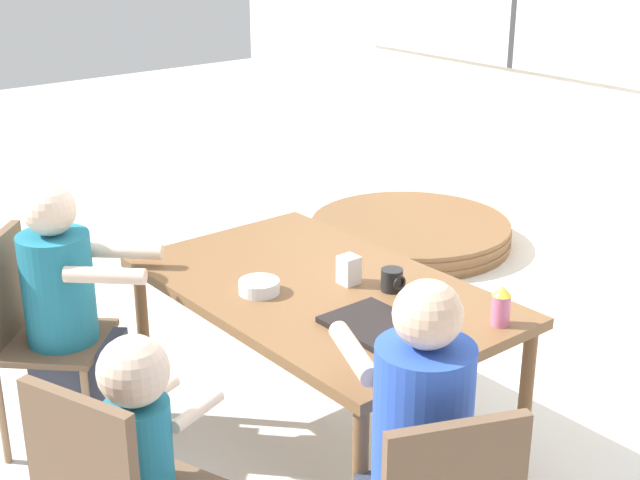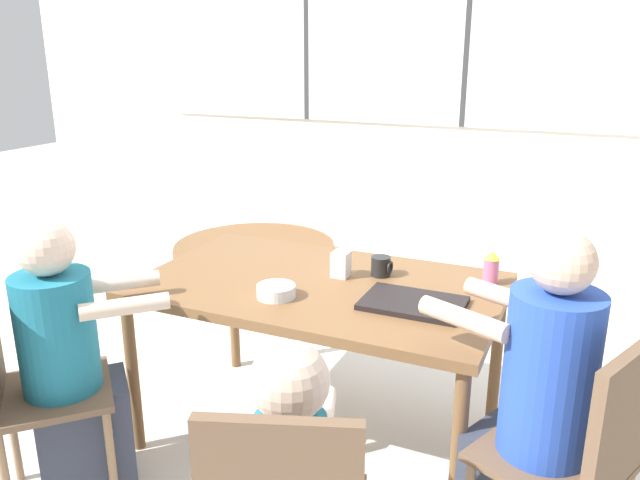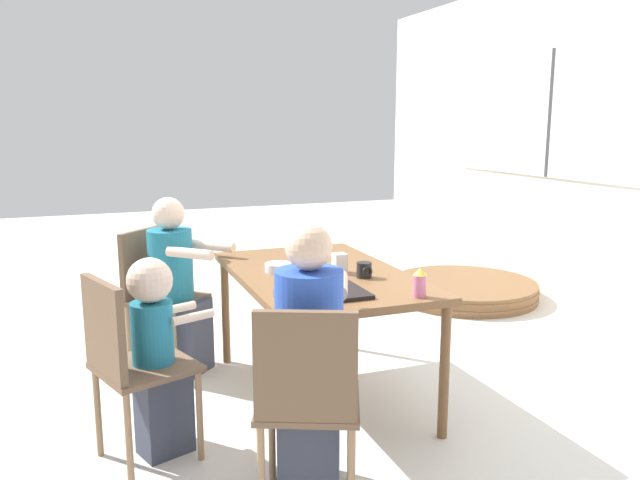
{
  "view_description": "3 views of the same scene",
  "coord_description": "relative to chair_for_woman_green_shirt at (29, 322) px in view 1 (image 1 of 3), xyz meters",
  "views": [
    {
      "loc": [
        2.34,
        -1.91,
        2.05
      ],
      "look_at": [
        0.0,
        0.0,
        0.9
      ],
      "focal_mm": 50.0,
      "sensor_mm": 36.0,
      "label": 1
    },
    {
      "loc": [
        0.97,
        -2.17,
        1.64
      ],
      "look_at": [
        0.0,
        0.0,
        0.9
      ],
      "focal_mm": 35.0,
      "sensor_mm": 36.0,
      "label": 2
    },
    {
      "loc": [
        3.13,
        -1.19,
        1.54
      ],
      "look_at": [
        0.0,
        0.0,
        0.9
      ],
      "focal_mm": 35.0,
      "sensor_mm": 36.0,
      "label": 3
    }
  ],
  "objects": [
    {
      "name": "food_tray_dark",
      "position": [
        1.2,
        0.74,
        0.21
      ],
      "size": [
        0.37,
        0.26,
        0.02
      ],
      "color": "black",
      "rests_on": "dining_table"
    },
    {
      "name": "milk_carton_small",
      "position": [
        0.84,
        0.91,
        0.25
      ],
      "size": [
        0.07,
        0.07,
        0.11
      ],
      "color": "silver",
      "rests_on": "dining_table"
    },
    {
      "name": "person_woman_green_shirt",
      "position": [
        0.11,
        0.12,
        -0.02
      ],
      "size": [
        0.54,
        0.54,
        1.09
      ],
      "rotation": [
        0.0,
        0.0,
        -0.77
      ],
      "color": "#333847",
      "rests_on": "ground_plane"
    },
    {
      "name": "bowl_white_shallow",
      "position": [
        0.7,
        0.6,
        0.22
      ],
      "size": [
        0.15,
        0.15,
        0.05
      ],
      "color": "silver",
      "rests_on": "dining_table"
    },
    {
      "name": "dining_table",
      "position": [
        0.79,
        0.82,
        0.13
      ],
      "size": [
        1.44,
        0.89,
        0.72
      ],
      "color": "brown",
      "rests_on": "ground_plane"
    },
    {
      "name": "sippy_cup",
      "position": [
        1.42,
        1.08,
        0.27
      ],
      "size": [
        0.07,
        0.07,
        0.14
      ],
      "color": "#CC668C",
      "rests_on": "dining_table"
    },
    {
      "name": "person_toddler",
      "position": [
        1.12,
        -0.11,
        -0.05
      ],
      "size": [
        0.3,
        0.39,
        0.95
      ],
      "rotation": [
        0.0,
        0.0,
        0.35
      ],
      "color": "#333847",
      "rests_on": "ground_plane"
    },
    {
      "name": "chair_for_woman_green_shirt",
      "position": [
        0.0,
        0.0,
        0.0
      ],
      "size": [
        0.57,
        0.57,
        0.88
      ],
      "rotation": [
        0.0,
        0.0,
        -0.77
      ],
      "color": "brown",
      "rests_on": "ground_plane"
    },
    {
      "name": "coffee_mug",
      "position": [
        0.99,
        0.99,
        0.24
      ],
      "size": [
        0.09,
        0.08,
        0.08
      ],
      "color": "black",
      "rests_on": "dining_table"
    },
    {
      "name": "folded_table_stack",
      "position": [
        -0.64,
        2.72,
        -0.45
      ],
      "size": [
        1.28,
        1.28,
        0.15
      ],
      "color": "brown",
      "rests_on": "ground_plane"
    },
    {
      "name": "ground_plane",
      "position": [
        0.79,
        0.82,
        -0.53
      ],
      "size": [
        16.0,
        16.0,
        0.0
      ],
      "primitive_type": "plane",
      "color": "beige"
    }
  ]
}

